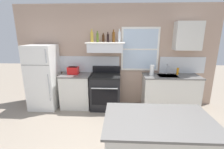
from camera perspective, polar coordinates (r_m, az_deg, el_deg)
back_wall at (r=4.39m, az=1.72°, el=6.58°), size 5.40×0.11×2.70m
refrigerator at (r=4.59m, az=-23.34°, el=-0.83°), size 0.70×0.72×1.68m
counter_left_of_stove at (r=4.45m, az=-12.57°, el=-5.59°), size 0.79×0.63×0.91m
toaster at (r=4.35m, az=-13.72°, el=1.45°), size 0.30×0.20×0.19m
stove_range at (r=4.28m, az=-2.26°, el=-5.97°), size 0.76×0.69×1.09m
range_hood_shelf at (r=4.11m, az=-2.30°, el=9.82°), size 0.96×0.52×0.24m
bottle_champagne_gold_foil at (r=4.16m, az=-7.23°, el=13.29°), size 0.08×0.08×0.32m
bottle_olive_oil_square at (r=4.08m, az=-5.22°, el=13.05°), size 0.06×0.06×0.27m
bottle_brown_stout at (r=4.14m, az=-3.13°, el=12.85°), size 0.06×0.06×0.23m
bottle_balsamic_dark at (r=4.08m, az=-1.46°, el=12.96°), size 0.06×0.06×0.25m
bottle_amber_wine at (r=4.13m, az=0.59°, el=13.35°), size 0.07×0.07×0.31m
bottle_clear_tall at (r=4.13m, az=2.66°, el=13.42°), size 0.06×0.06×0.33m
counter_right_with_sink at (r=4.50m, az=20.01°, el=-5.91°), size 1.43×0.63×0.91m
sink_faucet at (r=4.39m, az=19.12°, el=2.21°), size 0.03×0.17×0.28m
paper_towel_roll at (r=4.21m, az=14.10°, el=1.52°), size 0.11×0.11×0.27m
dish_soap_bottle at (r=4.50m, az=22.44°, el=1.08°), size 0.06×0.06×0.18m
kitchen_island at (r=2.44m, az=15.68°, el=-24.23°), size 1.40×0.90×0.91m
upper_cabinet_right at (r=4.49m, az=25.50°, el=12.38°), size 0.64×0.32×0.70m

